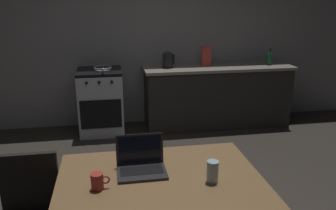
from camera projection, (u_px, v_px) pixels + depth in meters
ground_plane at (160, 207)px, 3.17m from camera, size 12.00×12.00×0.00m
back_wall at (156, 33)px, 5.02m from camera, size 6.40×0.10×2.69m
kitchen_counter at (217, 95)px, 5.10m from camera, size 2.16×0.64×0.89m
stove_oven at (101, 101)px, 4.82m from camera, size 0.60×0.62×0.89m
dining_table at (160, 188)px, 2.21m from camera, size 1.30×0.92×0.74m
laptop at (141, 165)px, 2.27m from camera, size 0.32×0.25×0.23m
electric_kettle at (168, 60)px, 4.81m from camera, size 0.17×0.15×0.22m
bottle at (270, 57)px, 5.01m from camera, size 0.07×0.07×0.24m
frying_pan at (103, 68)px, 4.66m from camera, size 0.25×0.42×0.05m
coffee_mug at (98, 181)px, 2.06m from camera, size 0.11×0.08×0.10m
drinking_glass at (213, 171)px, 2.13m from camera, size 0.07×0.07×0.14m
cereal_box at (206, 56)px, 4.91m from camera, size 0.13×0.05×0.28m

